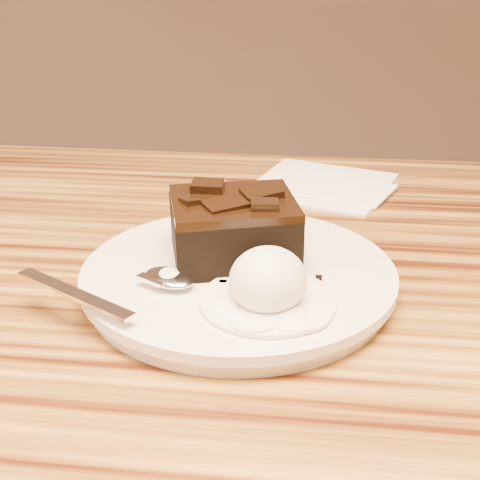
# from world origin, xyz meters

# --- Properties ---
(plate) EXTENTS (0.24, 0.24, 0.02)m
(plate) POSITION_xyz_m (0.11, 0.04, 0.76)
(plate) COLOR silver
(plate) RESTS_ON dining_table
(brownie) EXTENTS (0.11, 0.10, 0.04)m
(brownie) POSITION_xyz_m (0.11, 0.06, 0.79)
(brownie) COLOR black
(brownie) RESTS_ON plate
(ice_cream_scoop) EXTENTS (0.05, 0.06, 0.05)m
(ice_cream_scoop) POSITION_xyz_m (0.14, -0.01, 0.79)
(ice_cream_scoop) COLOR white
(ice_cream_scoop) RESTS_ON plate
(melt_puddle) EXTENTS (0.10, 0.10, 0.00)m
(melt_puddle) POSITION_xyz_m (0.14, -0.01, 0.77)
(melt_puddle) COLOR white
(melt_puddle) RESTS_ON plate
(spoon) EXTENTS (0.16, 0.11, 0.01)m
(spoon) POSITION_xyz_m (0.06, 0.00, 0.77)
(spoon) COLOR silver
(spoon) RESTS_ON plate
(napkin) EXTENTS (0.18, 0.18, 0.01)m
(napkin) POSITION_xyz_m (0.17, 0.29, 0.75)
(napkin) COLOR white
(napkin) RESTS_ON dining_table
(crumb_a) EXTENTS (0.01, 0.01, 0.00)m
(crumb_a) POSITION_xyz_m (0.10, 0.01, 0.77)
(crumb_a) COLOR black
(crumb_a) RESTS_ON plate
(crumb_b) EXTENTS (0.01, 0.01, 0.00)m
(crumb_b) POSITION_xyz_m (0.17, 0.03, 0.77)
(crumb_b) COLOR black
(crumb_b) RESTS_ON plate
(crumb_c) EXTENTS (0.01, 0.00, 0.00)m
(crumb_c) POSITION_xyz_m (0.15, 0.04, 0.77)
(crumb_c) COLOR black
(crumb_c) RESTS_ON plate
(crumb_d) EXTENTS (0.01, 0.01, 0.00)m
(crumb_d) POSITION_xyz_m (0.09, 0.03, 0.77)
(crumb_d) COLOR black
(crumb_d) RESTS_ON plate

